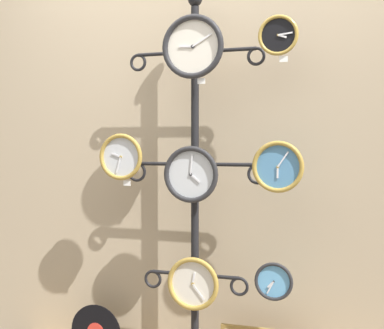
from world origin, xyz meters
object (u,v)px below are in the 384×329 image
at_px(clock_top_center, 193,47).
at_px(clock_middle_right, 278,167).
at_px(clock_top_right, 278,35).
at_px(clock_middle_center, 191,174).
at_px(clock_bottom_right, 274,281).
at_px(clock_middle_left, 121,157).
at_px(clock_bottom_center, 193,284).
at_px(display_stand, 195,247).

xyz_separation_m(clock_top_center, clock_middle_right, (0.43, 0.03, -0.60)).
distance_m(clock_top_right, clock_middle_center, 0.81).
distance_m(clock_top_right, clock_bottom_right, 1.20).
height_order(clock_top_center, clock_middle_center, clock_top_center).
height_order(clock_top_center, clock_middle_left, clock_top_center).
distance_m(clock_middle_right, clock_bottom_center, 0.75).
relative_size(clock_top_right, clock_bottom_center, 0.71).
distance_m(display_stand, clock_middle_center, 0.40).
height_order(clock_middle_right, clock_bottom_center, clock_middle_right).
bearing_deg(clock_bottom_center, clock_middle_right, -0.37).
xyz_separation_m(clock_middle_left, clock_bottom_right, (0.82, -0.00, -0.61)).
height_order(clock_top_right, clock_bottom_center, clock_top_right).
bearing_deg(clock_top_center, display_stand, 103.19).
xyz_separation_m(clock_top_center, clock_bottom_center, (-0.01, 0.03, -1.21)).
bearing_deg(clock_middle_left, clock_middle_center, 0.26).
xyz_separation_m(display_stand, clock_bottom_center, (0.02, -0.09, -0.17)).
bearing_deg(clock_top_right, clock_bottom_right, -147.68).
xyz_separation_m(clock_middle_left, clock_middle_right, (0.84, -0.00, -0.04)).
relative_size(clock_middle_center, clock_bottom_right, 1.54).
bearing_deg(clock_middle_right, display_stand, 168.41).
bearing_deg(clock_middle_center, clock_bottom_center, -12.53).
bearing_deg(clock_middle_right, clock_top_right, 108.72).
bearing_deg(clock_bottom_center, clock_bottom_right, 0.09).
relative_size(clock_top_center, clock_middle_right, 1.28).
distance_m(clock_middle_right, clock_bottom_right, 0.56).
height_order(clock_middle_left, clock_middle_right, clock_middle_left).
distance_m(clock_middle_center, clock_bottom_center, 0.56).
relative_size(display_stand, clock_top_center, 6.36).
xyz_separation_m(clock_middle_center, clock_middle_right, (0.45, -0.01, 0.04)).
bearing_deg(clock_middle_right, clock_bottom_right, 168.85).
distance_m(clock_top_center, clock_middle_left, 0.69).
height_order(display_stand, clock_top_right, display_stand).
xyz_separation_m(display_stand, clock_bottom_right, (0.44, -0.09, -0.13)).
relative_size(display_stand, clock_middle_right, 8.12).
relative_size(display_stand, clock_top_right, 10.46).
bearing_deg(display_stand, clock_bottom_center, -77.58).
height_order(clock_top_center, clock_top_right, clock_top_center).
bearing_deg(clock_middle_right, clock_bottom_center, 179.63).
bearing_deg(clock_bottom_center, clock_middle_left, 179.87).
xyz_separation_m(clock_top_center, clock_middle_left, (-0.41, 0.03, -0.56)).
xyz_separation_m(clock_top_right, clock_bottom_right, (-0.01, -0.01, -1.20)).
distance_m(clock_middle_left, clock_middle_center, 0.40).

